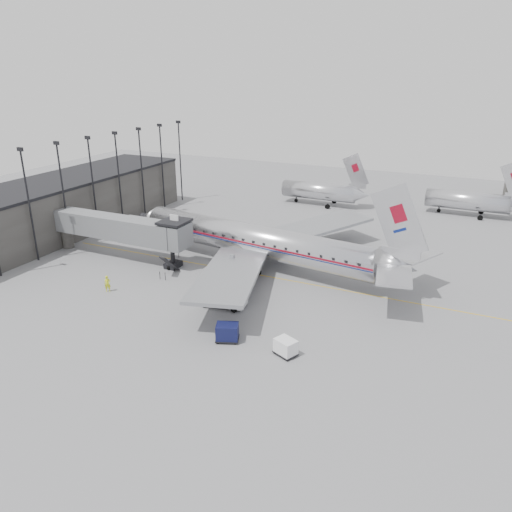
{
  "coord_description": "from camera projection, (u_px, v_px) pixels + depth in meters",
  "views": [
    {
      "loc": [
        26.24,
        -46.99,
        24.84
      ],
      "look_at": [
        2.38,
        4.34,
        3.2
      ],
      "focal_mm": 35.0,
      "sensor_mm": 36.0,
      "label": 1
    }
  ],
  "objects": [
    {
      "name": "baggage_cart_white",
      "position": [
        286.0,
        347.0,
        45.5
      ],
      "size": [
        2.46,
        2.22,
        1.57
      ],
      "rotation": [
        0.0,
        0.0,
        -0.43
      ],
      "color": "white",
      "rests_on": "ground"
    },
    {
      "name": "airliner",
      "position": [
        260.0,
        242.0,
        64.99
      ],
      "size": [
        42.44,
        39.08,
        13.46
      ],
      "rotation": [
        0.0,
        0.0,
        -0.14
      ],
      "color": "silver",
      "rests_on": "ground"
    },
    {
      "name": "baggage_cart_navy",
      "position": [
        227.0,
        332.0,
        47.84
      ],
      "size": [
        2.67,
        2.37,
        1.73
      ],
      "rotation": [
        0.0,
        0.0,
        0.37
      ],
      "color": "#0E113A",
      "rests_on": "ground"
    },
    {
      "name": "apron_line",
      "position": [
        266.0,
        276.0,
        62.9
      ],
      "size": [
        60.0,
        0.15,
        0.01
      ],
      "primitive_type": "cube",
      "rotation": [
        0.0,
        0.0,
        1.57
      ],
      "color": "gold",
      "rests_on": "ground"
    },
    {
      "name": "distant_aircraft_mid",
      "position": [
        469.0,
        200.0,
        87.46
      ],
      "size": [
        16.39,
        3.2,
        10.26
      ],
      "color": "silver",
      "rests_on": "ground"
    },
    {
      "name": "jet_bridge",
      "position": [
        126.0,
        230.0,
        67.18
      ],
      "size": [
        21.0,
        6.2,
        7.1
      ],
      "color": "slate",
      "rests_on": "ground"
    },
    {
      "name": "ramp_worker",
      "position": [
        107.0,
        284.0,
        58.3
      ],
      "size": [
        0.86,
        0.79,
        1.97
      ],
      "primitive_type": "imported",
      "rotation": [
        0.0,
        0.0,
        0.6
      ],
      "color": "#CFDC19",
      "rests_on": "ground"
    },
    {
      "name": "terminal",
      "position": [
        64.0,
        206.0,
        79.43
      ],
      "size": [
        12.0,
        46.0,
        8.0
      ],
      "primitive_type": "cube",
      "color": "#363331",
      "rests_on": "ground"
    },
    {
      "name": "floodlight_masts",
      "position": [
        106.0,
        178.0,
        77.86
      ],
      "size": [
        0.9,
        42.25,
        15.25
      ],
      "color": "black",
      "rests_on": "ground"
    },
    {
      "name": "service_van",
      "position": [
        222.0,
        295.0,
        54.6
      ],
      "size": [
        5.69,
        2.68,
        2.59
      ],
      "rotation": [
        0.0,
        0.0,
        0.11
      ],
      "color": "silver",
      "rests_on": "ground"
    },
    {
      "name": "ground",
      "position": [
        222.0,
        290.0,
        59.0
      ],
      "size": [
        160.0,
        160.0,
        0.0
      ],
      "primitive_type": "plane",
      "color": "slate",
      "rests_on": "ground"
    },
    {
      "name": "distant_aircraft_near",
      "position": [
        320.0,
        191.0,
        94.31
      ],
      "size": [
        16.39,
        3.2,
        10.26
      ],
      "color": "silver",
      "rests_on": "ground"
    }
  ]
}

